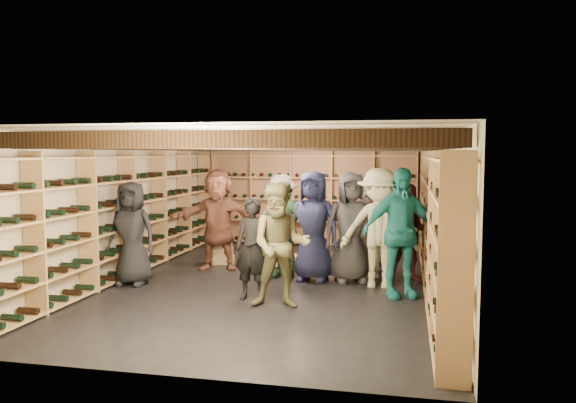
# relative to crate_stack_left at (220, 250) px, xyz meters

# --- Properties ---
(ground) EXTENTS (8.00, 8.00, 0.00)m
(ground) POSITION_rel_crate_stack_left_xyz_m (1.37, -1.30, -0.26)
(ground) COLOR black
(ground) RESTS_ON ground
(walls) EXTENTS (5.52, 8.02, 2.40)m
(walls) POSITION_rel_crate_stack_left_xyz_m (1.37, -1.30, 0.95)
(walls) COLOR #B8AA8F
(walls) RESTS_ON ground
(ceiling) EXTENTS (5.50, 8.00, 0.01)m
(ceiling) POSITION_rel_crate_stack_left_xyz_m (1.37, -1.30, 2.15)
(ceiling) COLOR beige
(ceiling) RESTS_ON walls
(ceiling_joists) EXTENTS (5.40, 7.12, 0.18)m
(ceiling_joists) POSITION_rel_crate_stack_left_xyz_m (1.37, -1.30, 2.01)
(ceiling_joists) COLOR black
(ceiling_joists) RESTS_ON ground
(wine_rack_left) EXTENTS (0.32, 7.50, 2.15)m
(wine_rack_left) POSITION_rel_crate_stack_left_xyz_m (-1.20, -1.30, 0.82)
(wine_rack_left) COLOR tan
(wine_rack_left) RESTS_ON ground
(wine_rack_right) EXTENTS (0.32, 7.50, 2.15)m
(wine_rack_right) POSITION_rel_crate_stack_left_xyz_m (3.94, -1.30, 0.82)
(wine_rack_right) COLOR tan
(wine_rack_right) RESTS_ON ground
(wine_rack_back) EXTENTS (4.70, 0.30, 2.15)m
(wine_rack_back) POSITION_rel_crate_stack_left_xyz_m (1.37, 2.53, 0.82)
(wine_rack_back) COLOR tan
(wine_rack_back) RESTS_ON ground
(crate_stack_left) EXTENTS (0.59, 0.50, 0.51)m
(crate_stack_left) POSITION_rel_crate_stack_left_xyz_m (0.00, 0.00, 0.00)
(crate_stack_left) COLOR tan
(crate_stack_left) RESTS_ON ground
(crate_stack_right) EXTENTS (0.59, 0.49, 0.34)m
(crate_stack_right) POSITION_rel_crate_stack_left_xyz_m (1.05, 0.14, -0.09)
(crate_stack_right) COLOR tan
(crate_stack_right) RESTS_ON ground
(crate_loose) EXTENTS (0.54, 0.39, 0.17)m
(crate_loose) POSITION_rel_crate_stack_left_xyz_m (1.29, 0.26, -0.17)
(crate_loose) COLOR tan
(crate_loose) RESTS_ON ground
(person_0) EXTENTS (0.82, 0.54, 1.67)m
(person_0) POSITION_rel_crate_stack_left_xyz_m (-0.81, -1.94, 0.58)
(person_0) COLOR black
(person_0) RESTS_ON ground
(person_1) EXTENTS (0.59, 0.43, 1.49)m
(person_1) POSITION_rel_crate_stack_left_xyz_m (1.35, -2.46, 0.49)
(person_1) COLOR black
(person_1) RESTS_ON ground
(person_2) EXTENTS (0.92, 0.76, 1.72)m
(person_2) POSITION_rel_crate_stack_left_xyz_m (1.82, -2.73, 0.60)
(person_2) COLOR brown
(person_2) RESTS_ON ground
(person_3) EXTENTS (1.25, 0.76, 1.88)m
(person_3) POSITION_rel_crate_stack_left_xyz_m (3.09, -1.27, 0.69)
(person_3) COLOR beige
(person_3) RESTS_ON ground
(person_4) EXTENTS (1.21, 0.87, 1.91)m
(person_4) POSITION_rel_crate_stack_left_xyz_m (3.41, -1.83, 0.70)
(person_4) COLOR teal
(person_4) RESTS_ON ground
(person_5) EXTENTS (1.76, 0.75, 1.84)m
(person_5) POSITION_rel_crate_stack_left_xyz_m (0.14, -0.49, 0.66)
(person_5) COLOR brown
(person_5) RESTS_ON ground
(person_6) EXTENTS (0.96, 0.69, 1.83)m
(person_6) POSITION_rel_crate_stack_left_xyz_m (2.00, -1.06, 0.66)
(person_6) COLOR #1F244A
(person_6) RESTS_ON ground
(person_7) EXTENTS (0.61, 0.47, 1.50)m
(person_7) POSITION_rel_crate_stack_left_xyz_m (2.91, -0.55, 0.50)
(person_7) COLOR gray
(person_7) RESTS_ON ground
(person_8) EXTENTS (0.80, 0.63, 1.62)m
(person_8) POSITION_rel_crate_stack_left_xyz_m (3.55, -0.77, 0.55)
(person_8) COLOR #481715
(person_8) RESTS_ON ground
(person_9) EXTENTS (1.21, 0.84, 1.72)m
(person_9) POSITION_rel_crate_stack_left_xyz_m (1.23, -0.08, 0.61)
(person_9) COLOR #9F9C90
(person_9) RESTS_ON ground
(person_10) EXTENTS (1.05, 0.73, 1.66)m
(person_10) POSITION_rel_crate_stack_left_xyz_m (1.46, -0.92, 0.57)
(person_10) COLOR #2E5531
(person_10) RESTS_ON ground
(person_11) EXTENTS (1.68, 0.58, 1.79)m
(person_11) POSITION_rel_crate_stack_left_xyz_m (2.85, -0.00, 0.64)
(person_11) COLOR slate
(person_11) RESTS_ON ground
(person_12) EXTENTS (1.04, 0.86, 1.81)m
(person_12) POSITION_rel_crate_stack_left_xyz_m (2.61, -1.00, 0.65)
(person_12) COLOR #343439
(person_12) RESTS_ON ground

